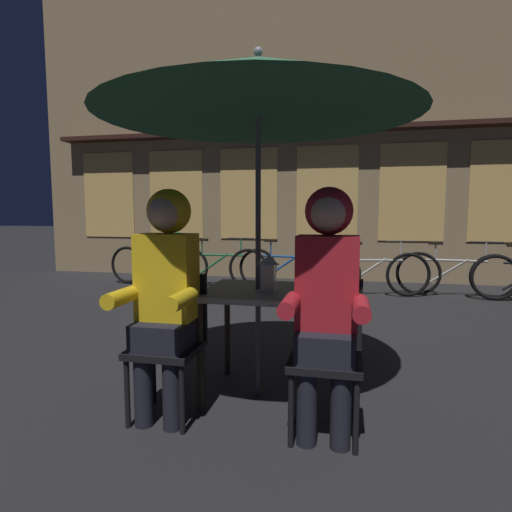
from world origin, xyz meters
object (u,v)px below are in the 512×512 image
bicycle_third (287,269)px  potted_plant (174,252)px  cafe_table (258,304)px  chair_left (170,336)px  patio_umbrella (258,88)px  person_right_hooded (327,287)px  lantern (268,273)px  bicycle_fourth (373,273)px  person_left_hooded (165,281)px  chair_right (326,347)px  bicycle_second (218,267)px  bicycle_fifth (455,274)px  bicycle_nearest (152,265)px

bicycle_third → potted_plant: 2.19m
cafe_table → chair_left: size_ratio=0.85×
patio_umbrella → bicycle_third: (-0.36, 3.92, -1.71)m
person_right_hooded → bicycle_third: 4.46m
lantern → bicycle_fourth: (0.89, 3.75, -0.51)m
patio_umbrella → person_left_hooded: bearing=-138.4°
lantern → potted_plant: bearing=120.2°
chair_left → chair_right: (0.96, 0.00, 0.00)m
patio_umbrella → bicycle_fourth: (0.97, 3.70, -1.71)m
chair_left → person_left_hooded: bearing=-90.0°
bicycle_second → potted_plant: potted_plant is taller
patio_umbrella → bicycle_fifth: patio_umbrella is taller
cafe_table → lantern: bearing=-33.8°
cafe_table → chair_left: chair_left is taller
chair_right → bicycle_third: bearing=101.0°
cafe_table → potted_plant: potted_plant is taller
bicycle_fifth → person_right_hooded: bearing=-111.0°
bicycle_nearest → bicycle_third: size_ratio=1.00×
person_right_hooded → bicycle_fifth: (1.67, 4.34, -0.50)m
person_left_hooded → cafe_table: bearing=41.6°
chair_right → potted_plant: 5.58m
chair_left → potted_plant: 5.14m
chair_left → person_left_hooded: 0.36m
cafe_table → bicycle_fifth: (2.15, 3.91, -0.29)m
patio_umbrella → potted_plant: size_ratio=2.51×
bicycle_third → lantern: bearing=-83.7°
patio_umbrella → bicycle_nearest: (-2.69, 3.88, -1.71)m
bicycle_fourth → bicycle_fifth: same height
bicycle_fourth → bicycle_fifth: (1.18, 0.21, 0.00)m
bicycle_fourth → cafe_table: bearing=-104.7°
chair_left → chair_right: same height
cafe_table → lantern: (0.08, -0.05, 0.22)m
patio_umbrella → person_left_hooded: 1.37m
bicycle_third → bicycle_fourth: 1.34m
bicycle_fifth → potted_plant: (-4.64, 0.44, 0.20)m
bicycle_second → potted_plant: (-0.97, 0.41, 0.20)m
chair_left → person_left_hooded: person_left_hooded is taller
person_right_hooded → bicycle_third: (-0.84, 4.35, -0.50)m
person_left_hooded → bicycle_fourth: bearing=70.7°
cafe_table → bicycle_third: bicycle_third is taller
patio_umbrella → bicycle_fifth: (2.15, 3.91, -1.71)m
chair_left → bicycle_nearest: chair_left is taller
bicycle_fifth → lantern: bearing=-117.6°
chair_left → patio_umbrella: bearing=37.5°
person_right_hooded → bicycle_nearest: size_ratio=0.84×
chair_right → bicycle_fourth: (0.49, 4.07, -0.14)m
cafe_table → bicycle_fourth: bearing=75.3°
chair_right → potted_plant: potted_plant is taller
cafe_table → person_left_hooded: (-0.48, -0.43, 0.21)m
chair_left → chair_right: size_ratio=1.00×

